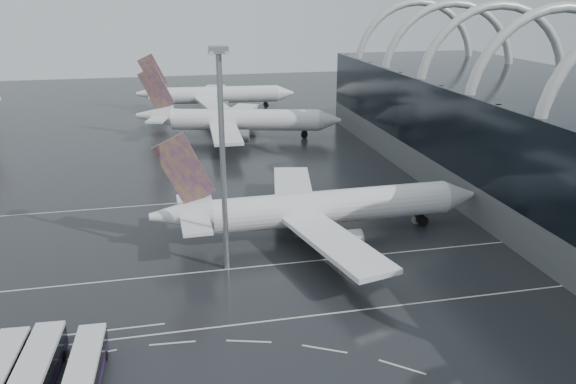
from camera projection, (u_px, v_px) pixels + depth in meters
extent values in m
plane|color=black|center=(250.00, 314.00, 67.02)|extent=(420.00, 420.00, 0.00)
torus|color=silver|center=(551.00, 103.00, 98.42)|extent=(33.80, 1.80, 33.80)
torus|color=silver|center=(491.00, 86.00, 115.91)|extent=(33.80, 1.80, 33.80)
torus|color=silver|center=(448.00, 74.00, 133.41)|extent=(33.80, 1.80, 33.80)
torus|color=silver|center=(414.00, 65.00, 150.90)|extent=(33.80, 1.80, 33.80)
cube|color=silver|center=(253.00, 323.00, 65.17)|extent=(120.00, 0.25, 0.01)
cube|color=silver|center=(237.00, 268.00, 78.07)|extent=(120.00, 0.25, 0.01)
cube|color=silver|center=(218.00, 200.00, 103.85)|extent=(120.00, 0.25, 0.01)
cube|color=silver|center=(36.00, 339.00, 62.20)|extent=(28.00, 0.25, 0.01)
cylinder|color=white|center=(333.00, 206.00, 87.83)|extent=(38.06, 6.25, 5.27)
cone|color=white|center=(458.00, 195.00, 92.70)|extent=(5.59, 5.41, 5.27)
cone|color=white|center=(181.00, 214.00, 82.25)|extent=(9.22, 5.50, 5.27)
cube|color=#46196C|center=(184.00, 170.00, 80.20)|extent=(8.76, 0.77, 11.17)
cube|color=white|center=(193.00, 213.00, 82.66)|extent=(4.51, 16.45, 0.45)
cube|color=white|center=(334.00, 241.00, 76.80)|extent=(11.48, 23.57, 0.73)
cube|color=white|center=(293.00, 188.00, 97.59)|extent=(10.40, 23.49, 0.73)
cylinder|color=gray|center=(345.00, 241.00, 80.87)|extent=(5.08, 3.22, 3.09)
cylinder|color=gray|center=(313.00, 202.00, 95.84)|extent=(5.08, 3.22, 3.09)
cube|color=black|center=(311.00, 230.00, 88.23)|extent=(11.05, 6.10, 2.00)
cylinder|color=white|center=(246.00, 120.00, 146.95)|extent=(38.66, 14.62, 5.53)
cone|color=white|center=(330.00, 120.00, 146.36)|extent=(6.89, 6.75, 5.53)
cone|color=white|center=(155.00, 116.00, 147.27)|extent=(10.59, 7.66, 5.53)
cube|color=#46196C|center=(156.00, 89.00, 144.88)|extent=(9.06, 2.77, 11.73)
cube|color=white|center=(162.00, 116.00, 147.22)|extent=(8.30, 17.70, 0.48)
cube|color=white|center=(225.00, 132.00, 136.01)|extent=(7.47, 24.05, 0.76)
cube|color=white|center=(236.00, 113.00, 158.47)|extent=(16.43, 24.36, 0.76)
cylinder|color=gray|center=(239.00, 136.00, 139.65)|extent=(5.87, 4.41, 3.24)
cylinder|color=gray|center=(246.00, 121.00, 155.82)|extent=(5.87, 4.41, 3.24)
cube|color=black|center=(232.00, 134.00, 148.33)|extent=(12.58, 8.68, 2.10)
cylinder|color=white|center=(222.00, 95.00, 184.00)|extent=(36.47, 7.92, 5.40)
cone|color=white|center=(285.00, 93.00, 186.83)|extent=(5.95, 5.78, 5.40)
cone|color=white|center=(151.00, 93.00, 180.60)|extent=(9.66, 6.04, 5.40)
cube|color=#46196C|center=(152.00, 72.00, 178.43)|extent=(8.98, 1.19, 11.44)
cube|color=white|center=(157.00, 93.00, 180.86)|extent=(5.35, 17.00, 0.47)
cube|color=white|center=(211.00, 103.00, 172.83)|extent=(9.68, 23.94, 0.74)
cube|color=white|center=(210.00, 91.00, 194.53)|extent=(12.68, 24.16, 0.74)
cylinder|color=gray|center=(220.00, 106.00, 176.81)|extent=(5.33, 3.52, 3.16)
cylinder|color=gray|center=(219.00, 97.00, 192.43)|extent=(5.33, 3.52, 3.16)
cube|color=black|center=(211.00, 106.00, 184.74)|extent=(11.56, 6.73, 2.05)
cylinder|color=black|center=(27.00, 361.00, 57.63)|extent=(0.40, 1.01, 0.99)
cube|color=#25123A|center=(37.00, 381.00, 54.05)|extent=(3.76, 13.52, 1.13)
cube|color=black|center=(36.00, 370.00, 53.64)|extent=(3.80, 13.25, 1.34)
cube|color=silver|center=(34.00, 362.00, 53.33)|extent=(3.76, 13.52, 0.46)
cylinder|color=black|center=(63.00, 356.00, 58.38)|extent=(0.42, 1.05, 1.03)
cylinder|color=black|center=(34.00, 359.00, 57.96)|extent=(0.42, 1.05, 1.03)
cube|color=#25123A|center=(86.00, 379.00, 54.41)|extent=(3.21, 12.55, 1.05)
cube|color=black|center=(84.00, 369.00, 54.03)|extent=(3.26, 12.30, 1.25)
cube|color=silver|center=(83.00, 361.00, 53.75)|extent=(3.21, 12.55, 0.43)
cylinder|color=black|center=(106.00, 356.00, 58.46)|extent=(0.37, 0.97, 0.96)
cylinder|color=black|center=(79.00, 359.00, 58.01)|extent=(0.37, 0.97, 0.96)
cylinder|color=gray|center=(223.00, 167.00, 73.24)|extent=(0.73, 0.73, 29.36)
cube|color=gray|center=(218.00, 50.00, 68.23)|extent=(2.31, 2.31, 0.84)
cube|color=silver|center=(218.00, 52.00, 68.33)|extent=(2.10, 2.10, 0.42)
cube|color=#B06D17|center=(336.00, 238.00, 86.13)|extent=(2.51, 1.48, 1.37)
cube|color=slate|center=(373.00, 206.00, 99.32)|extent=(2.11, 1.24, 1.15)
cube|color=slate|center=(419.00, 219.00, 93.53)|extent=(2.22, 1.31, 1.21)
cube|color=#B06D17|center=(328.00, 197.00, 103.76)|extent=(2.17, 1.28, 1.18)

